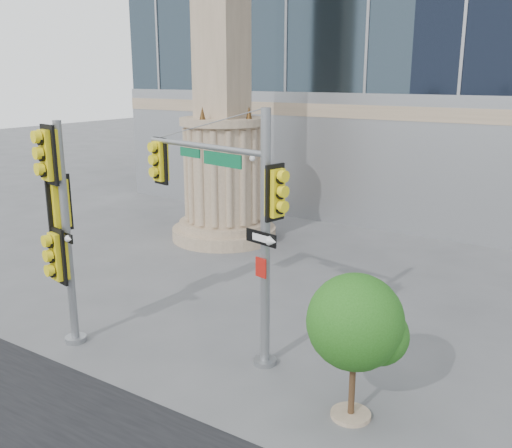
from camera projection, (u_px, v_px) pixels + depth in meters
The scene contains 5 objects.
ground at pixel (203, 361), 13.96m from camera, with size 120.00×120.00×0.00m, color #545456.
monument at pixel (222, 107), 23.01m from camera, with size 4.40×4.40×16.60m.
main_signal_pole at pixel (232, 205), 13.63m from camera, with size 4.68×1.37×6.11m.
secondary_signal_pole at pixel (59, 217), 14.09m from camera, with size 1.00×0.86×5.75m.
street_tree at pixel (357, 326), 11.17m from camera, with size 1.97×1.93×3.07m.
Camera 1 is at (8.05, -9.83, 6.81)m, focal length 40.00 mm.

